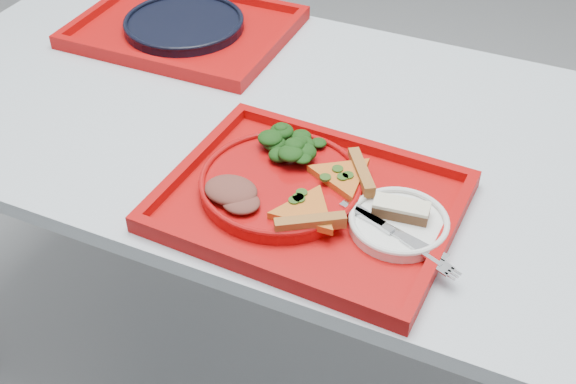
# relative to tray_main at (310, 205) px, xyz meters

# --- Properties ---
(ground) EXTENTS (10.00, 10.00, 0.00)m
(ground) POSITION_rel_tray_main_xyz_m (-0.12, 0.21, -0.76)
(ground) COLOR gray
(ground) RESTS_ON ground
(table) EXTENTS (1.60, 0.80, 0.75)m
(table) POSITION_rel_tray_main_xyz_m (-0.12, 0.21, -0.08)
(table) COLOR #B1BCC7
(table) RESTS_ON ground
(tray_main) EXTENTS (0.46, 0.37, 0.01)m
(tray_main) POSITION_rel_tray_main_xyz_m (0.00, 0.00, 0.00)
(tray_main) COLOR #AA0908
(tray_main) RESTS_ON table
(tray_far) EXTENTS (0.45, 0.36, 0.01)m
(tray_far) POSITION_rel_tray_main_xyz_m (-0.48, 0.42, 0.00)
(tray_far) COLOR #AA0908
(tray_far) RESTS_ON table
(dinner_plate) EXTENTS (0.26, 0.26, 0.02)m
(dinner_plate) POSITION_rel_tray_main_xyz_m (-0.05, 0.01, 0.02)
(dinner_plate) COLOR #AA0B0B
(dinner_plate) RESTS_ON tray_main
(side_plate) EXTENTS (0.15, 0.15, 0.01)m
(side_plate) POSITION_rel_tray_main_xyz_m (0.15, 0.00, 0.01)
(side_plate) COLOR white
(side_plate) RESTS_ON tray_main
(navy_plate) EXTENTS (0.26, 0.26, 0.02)m
(navy_plate) POSITION_rel_tray_main_xyz_m (-0.48, 0.42, 0.01)
(navy_plate) COLOR black
(navy_plate) RESTS_ON tray_far
(pizza_slice_a) EXTENTS (0.15, 0.16, 0.02)m
(pizza_slice_a) POSITION_rel_tray_main_xyz_m (0.01, -0.05, 0.03)
(pizza_slice_a) COLOR orange
(pizza_slice_a) RESTS_ON dinner_plate
(pizza_slice_b) EXTENTS (0.16, 0.15, 0.02)m
(pizza_slice_b) POSITION_rel_tray_main_xyz_m (0.03, 0.05, 0.03)
(pizza_slice_b) COLOR orange
(pizza_slice_b) RESTS_ON dinner_plate
(salad_heap) EXTENTS (0.10, 0.09, 0.05)m
(salad_heap) POSITION_rel_tray_main_xyz_m (-0.08, 0.08, 0.05)
(salad_heap) COLOR black
(salad_heap) RESTS_ON dinner_plate
(meat_portion) EXTENTS (0.09, 0.07, 0.03)m
(meat_portion) POSITION_rel_tray_main_xyz_m (-0.11, -0.06, 0.04)
(meat_portion) COLOR brown
(meat_portion) RESTS_ON dinner_plate
(dessert_bar) EXTENTS (0.09, 0.04, 0.02)m
(dessert_bar) POSITION_rel_tray_main_xyz_m (0.14, 0.01, 0.03)
(dessert_bar) COLOR #462A17
(dessert_bar) RESTS_ON side_plate
(knife) EXTENTS (0.18, 0.06, 0.01)m
(knife) POSITION_rel_tray_main_xyz_m (0.14, -0.02, 0.02)
(knife) COLOR silver
(knife) RESTS_ON side_plate
(fork) EXTENTS (0.18, 0.09, 0.01)m
(fork) POSITION_rel_tray_main_xyz_m (0.16, -0.04, 0.02)
(fork) COLOR silver
(fork) RESTS_ON side_plate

